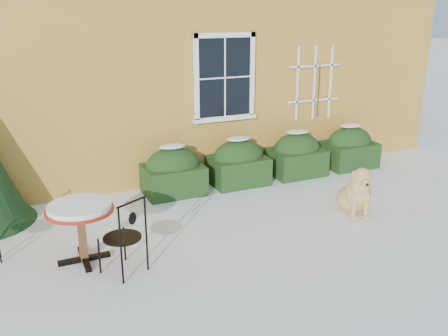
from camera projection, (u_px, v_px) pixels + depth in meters
name	position (u px, v px, depth m)	size (l,w,h in m)	color
ground	(253.00, 249.00, 7.00)	(80.00, 80.00, 0.00)	white
house	(122.00, 7.00, 12.06)	(12.40, 8.40, 6.40)	gold
hedge_row	(268.00, 159.00, 9.73)	(4.95, 0.80, 0.91)	black
bistro_table	(80.00, 214.00, 6.46)	(0.88, 0.88, 0.82)	black
patio_chair_near	(125.00, 236.00, 6.23)	(0.61, 0.61, 1.02)	black
dog	(357.00, 194.00, 8.09)	(0.72, 0.93, 0.87)	tan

